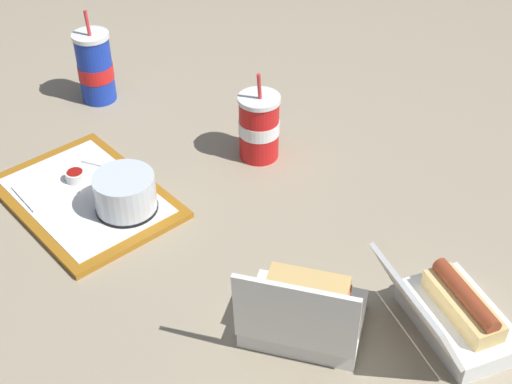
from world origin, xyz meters
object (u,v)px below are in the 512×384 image
at_px(ketchup_cup, 75,176).
at_px(clamshell_hotdog_corner, 455,314).
at_px(plastic_fork, 106,166).
at_px(soda_cup_left, 259,127).
at_px(clamshell_sandwich_center, 304,312).
at_px(cake_container, 125,194).
at_px(food_tray, 86,198).
at_px(soda_cup_corner, 95,68).

distance_m(ketchup_cup, clamshell_hotdog_corner, 0.79).
bearing_deg(clamshell_hotdog_corner, plastic_fork, -170.65).
bearing_deg(ketchup_cup, clamshell_hotdog_corner, 14.58).
bearing_deg(soda_cup_left, clamshell_sandwich_center, -38.24).
relative_size(cake_container, plastic_fork, 1.10).
height_order(food_tray, clamshell_hotdog_corner, clamshell_hotdog_corner).
bearing_deg(clamshell_sandwich_center, food_tray, -175.24).
height_order(clamshell_hotdog_corner, clamshell_sandwich_center, clamshell_sandwich_center).
bearing_deg(soda_cup_left, soda_cup_corner, -167.77).
relative_size(clamshell_sandwich_center, soda_cup_corner, 1.05).
bearing_deg(soda_cup_left, cake_container, -98.90).
height_order(soda_cup_corner, soda_cup_left, soda_cup_corner).
bearing_deg(clamshell_sandwich_center, cake_container, -178.39).
bearing_deg(food_tray, clamshell_hotdog_corner, 16.61).
distance_m(ketchup_cup, soda_cup_left, 0.39).
relative_size(plastic_fork, soda_cup_corner, 0.47).
height_order(cake_container, soda_cup_left, soda_cup_left).
distance_m(clamshell_hotdog_corner, clamshell_sandwich_center, 0.24).
height_order(food_tray, cake_container, cake_container).
distance_m(clamshell_hotdog_corner, soda_cup_left, 0.58).
height_order(clamshell_sandwich_center, soda_cup_left, soda_cup_left).
height_order(ketchup_cup, plastic_fork, ketchup_cup).
bearing_deg(clamshell_sandwich_center, ketchup_cup, -177.02).
xyz_separation_m(food_tray, cake_container, (0.09, 0.03, 0.04)).
xyz_separation_m(cake_container, soda_cup_left, (0.05, 0.32, 0.02)).
height_order(plastic_fork, clamshell_hotdog_corner, clamshell_hotdog_corner).
relative_size(food_tray, clamshell_sandwich_center, 1.61).
distance_m(clamshell_sandwich_center, soda_cup_left, 0.50).
relative_size(cake_container, clamshell_sandwich_center, 0.50).
bearing_deg(ketchup_cup, clamshell_sandwich_center, 2.98).
relative_size(ketchup_cup, soda_cup_left, 0.19).
relative_size(plastic_fork, clamshell_sandwich_center, 0.45).
xyz_separation_m(plastic_fork, clamshell_sandwich_center, (0.58, -0.04, 0.03)).
height_order(plastic_fork, soda_cup_corner, soda_cup_corner).
bearing_deg(clamshell_sandwich_center, plastic_fork, 175.79).
bearing_deg(clamshell_hotdog_corner, soda_cup_corner, 177.47).
xyz_separation_m(cake_container, soda_cup_corner, (-0.39, 0.22, 0.04)).
distance_m(plastic_fork, soda_cup_corner, 0.31).
bearing_deg(food_tray, clamshell_sandwich_center, 4.76).
bearing_deg(ketchup_cup, plastic_fork, 87.29).
height_order(plastic_fork, clamshell_sandwich_center, clamshell_sandwich_center).
bearing_deg(soda_cup_left, plastic_fork, -125.65).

